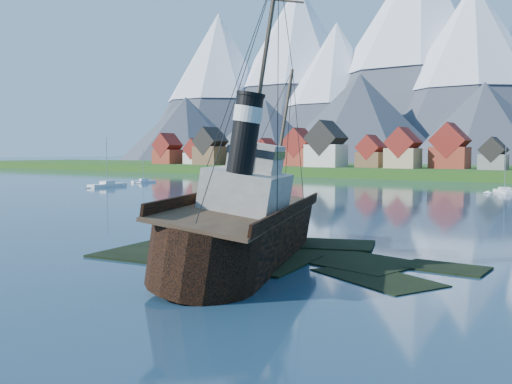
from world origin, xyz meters
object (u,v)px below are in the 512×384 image
Objects in this scene: sailboat_a at (107,186)px; sailboat_b at (144,182)px; sailboat_c at (261,185)px; sailboat_e at (505,192)px; tugboat_wreck at (253,223)px.

sailboat_a is 19.46m from sailboat_b.
sailboat_c is 0.95× the size of sailboat_e.
sailboat_e is at bearing 25.93° from sailboat_b.
sailboat_b is at bearing 159.36° from sailboat_c.
sailboat_c is at bearing 159.86° from sailboat_e.
sailboat_b is at bearing 161.21° from sailboat_e.
sailboat_e is (85.11, 34.17, -0.06)m from sailboat_a.
sailboat_e reaches higher than sailboat_b.
sailboat_a is 1.29× the size of sailboat_b.
sailboat_a reaches higher than sailboat_e.
sailboat_b is 1.00× the size of sailboat_c.
sailboat_c is at bearing 40.10° from sailboat_a.
sailboat_c is (-55.67, 81.94, -2.76)m from tugboat_wreck.
sailboat_c is (28.44, 25.76, -0.06)m from sailboat_a.
sailboat_e reaches higher than sailboat_c.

